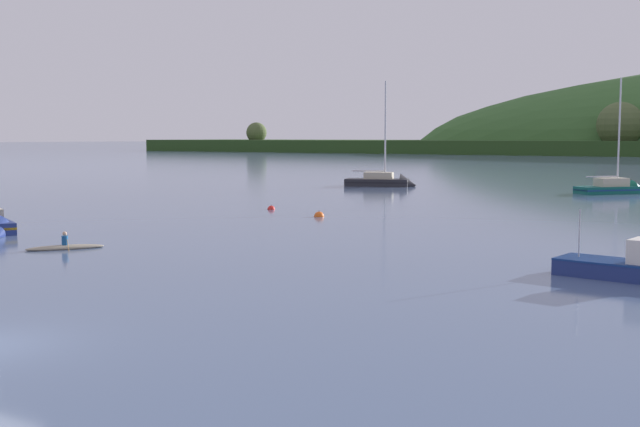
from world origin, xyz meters
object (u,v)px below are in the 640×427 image
sailboat_midwater_white (386,183)px  mooring_buoy_foreground (271,209)px  fishing_boat_moored (636,272)px  sailboat_near_mooring (617,190)px  mooring_buoy_off_fishing_boat (319,217)px  canoe_with_paddler (65,247)px

sailboat_midwater_white → mooring_buoy_foreground: sailboat_midwater_white is taller
fishing_boat_moored → mooring_buoy_foreground: 35.32m
mooring_buoy_foreground → sailboat_near_mooring: bearing=59.6°
sailboat_midwater_white → mooring_buoy_off_fishing_boat: 36.11m
sailboat_midwater_white → mooring_buoy_off_fishing_boat: sailboat_midwater_white is taller
mooring_buoy_off_fishing_boat → canoe_with_paddler: bearing=-96.1°
canoe_with_paddler → mooring_buoy_foreground: (-4.04, 23.82, -0.10)m
fishing_boat_moored → mooring_buoy_off_fishing_boat: (-24.33, 14.78, -0.33)m
sailboat_near_mooring → sailboat_midwater_white: bearing=136.7°
sailboat_near_mooring → mooring_buoy_off_fishing_boat: (-13.20, -36.06, -0.31)m
fishing_boat_moored → canoe_with_paddler: (-26.56, -6.19, -0.23)m
sailboat_near_mooring → mooring_buoy_off_fishing_boat: bearing=-158.1°
fishing_boat_moored → canoe_with_paddler: 27.27m
sailboat_midwater_white → mooring_buoy_foreground: bearing=-98.6°
sailboat_near_mooring → mooring_buoy_off_fishing_boat: 38.40m
sailboat_near_mooring → fishing_boat_moored: sailboat_near_mooring is taller
sailboat_midwater_white → fishing_boat_moored: size_ratio=2.30×
mooring_buoy_foreground → mooring_buoy_off_fishing_boat: mooring_buoy_off_fishing_boat is taller
sailboat_near_mooring → mooring_buoy_foreground: sailboat_near_mooring is taller
sailboat_midwater_white → mooring_buoy_off_fishing_boat: (12.19, -33.99, -0.34)m
sailboat_midwater_white → canoe_with_paddler: 55.86m
sailboat_midwater_white → mooring_buoy_foreground: size_ratio=19.51×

